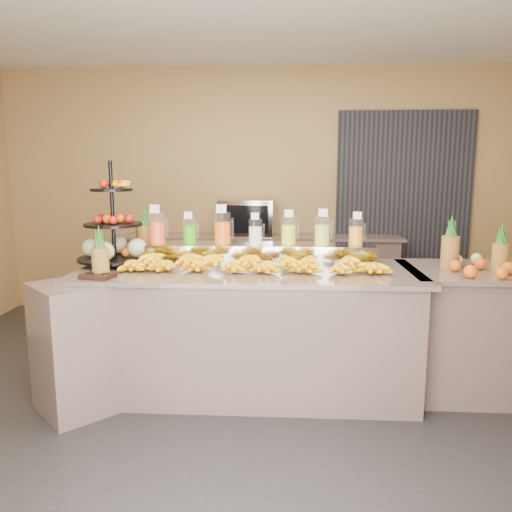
# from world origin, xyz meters

# --- Properties ---
(ground) EXTENTS (6.00, 6.00, 0.00)m
(ground) POSITION_xyz_m (0.00, 0.00, 0.00)
(ground) COLOR black
(ground) RESTS_ON ground
(room_envelope) EXTENTS (6.04, 5.02, 2.82)m
(room_envelope) POSITION_xyz_m (0.19, 0.79, 1.88)
(room_envelope) COLOR olive
(room_envelope) RESTS_ON ground
(buffet_counter) EXTENTS (2.75, 1.25, 0.93)m
(buffet_counter) POSITION_xyz_m (-0.12, 0.26, 0.47)
(buffet_counter) COLOR gray
(buffet_counter) RESTS_ON ground
(right_counter) EXTENTS (1.08, 0.88, 0.93)m
(right_counter) POSITION_xyz_m (1.70, 0.40, 0.47)
(right_counter) COLOR gray
(right_counter) RESTS_ON ground
(back_ledge) EXTENTS (3.10, 0.55, 0.93)m
(back_ledge) POSITION_xyz_m (0.00, 2.25, 0.47)
(back_ledge) COLOR gray
(back_ledge) RESTS_ON ground
(pitcher_tray) EXTENTS (1.85, 0.30, 0.15)m
(pitcher_tray) POSITION_xyz_m (0.04, 0.58, 1.01)
(pitcher_tray) COLOR gray
(pitcher_tray) RESTS_ON buffet_counter
(juice_pitcher_orange_a) EXTENTS (0.13, 0.14, 0.32)m
(juice_pitcher_orange_a) POSITION_xyz_m (-0.74, 0.58, 1.19)
(juice_pitcher_orange_a) COLOR silver
(juice_pitcher_orange_a) RESTS_ON pitcher_tray
(juice_pitcher_green) EXTENTS (0.11, 0.11, 0.26)m
(juice_pitcher_green) POSITION_xyz_m (-0.48, 0.58, 1.17)
(juice_pitcher_green) COLOR silver
(juice_pitcher_green) RESTS_ON pitcher_tray
(juice_pitcher_orange_b) EXTENTS (0.13, 0.14, 0.32)m
(juice_pitcher_orange_b) POSITION_xyz_m (-0.22, 0.58, 1.19)
(juice_pitcher_orange_b) COLOR silver
(juice_pitcher_orange_b) RESTS_ON pitcher_tray
(juice_pitcher_milk) EXTENTS (0.11, 0.11, 0.26)m
(juice_pitcher_milk) POSITION_xyz_m (0.04, 0.58, 1.17)
(juice_pitcher_milk) COLOR silver
(juice_pitcher_milk) RESTS_ON pitcher_tray
(juice_pitcher_lemon) EXTENTS (0.12, 0.12, 0.28)m
(juice_pitcher_lemon) POSITION_xyz_m (0.30, 0.58, 1.18)
(juice_pitcher_lemon) COLOR silver
(juice_pitcher_lemon) RESTS_ON pitcher_tray
(juice_pitcher_lime) EXTENTS (0.12, 0.12, 0.29)m
(juice_pitcher_lime) POSITION_xyz_m (0.56, 0.58, 1.18)
(juice_pitcher_lime) COLOR silver
(juice_pitcher_lime) RESTS_ON pitcher_tray
(juice_pitcher_orange_c) EXTENTS (0.11, 0.11, 0.27)m
(juice_pitcher_orange_c) POSITION_xyz_m (0.82, 0.58, 1.17)
(juice_pitcher_orange_c) COLOR silver
(juice_pitcher_orange_c) RESTS_ON pitcher_tray
(banana_heap) EXTENTS (1.97, 0.18, 0.16)m
(banana_heap) POSITION_xyz_m (0.02, 0.24, 1.00)
(banana_heap) COLOR yellow
(banana_heap) RESTS_ON buffet_counter
(fruit_stand) EXTENTS (0.71, 0.71, 0.79)m
(fruit_stand) POSITION_xyz_m (-1.02, 0.45, 1.13)
(fruit_stand) COLOR black
(fruit_stand) RESTS_ON buffet_counter
(condiment_caddy) EXTENTS (0.23, 0.19, 0.03)m
(condiment_caddy) POSITION_xyz_m (-0.99, -0.06, 0.95)
(condiment_caddy) COLOR black
(condiment_caddy) RESTS_ON buffet_counter
(pineapple_left_a) EXTENTS (0.12, 0.12, 0.36)m
(pineapple_left_a) POSITION_xyz_m (-0.99, -0.00, 1.06)
(pineapple_left_a) COLOR brown
(pineapple_left_a) RESTS_ON buffet_counter
(pineapple_left_b) EXTENTS (0.15, 0.15, 0.43)m
(pineapple_left_b) POSITION_xyz_m (-0.88, 0.71, 1.09)
(pineapple_left_b) COLOR brown
(pineapple_left_b) RESTS_ON buffet_counter
(right_fruit_pile) EXTENTS (0.45, 0.43, 0.24)m
(right_fruit_pile) POSITION_xyz_m (1.64, 0.31, 1.01)
(right_fruit_pile) COLOR brown
(right_fruit_pile) RESTS_ON right_counter
(oven_warmer) EXTENTS (0.63, 0.46, 0.40)m
(oven_warmer) POSITION_xyz_m (-0.15, 2.25, 1.13)
(oven_warmer) COLOR gray
(oven_warmer) RESTS_ON back_ledge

